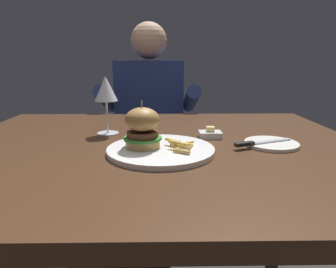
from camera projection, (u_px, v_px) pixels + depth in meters
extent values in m
cube|color=#472B19|center=(156.00, 150.00, 0.90)|extent=(1.26, 1.00, 0.04)
cylinder|color=#472B19|center=(38.00, 198.00, 1.41)|extent=(0.06, 0.06, 0.70)
cylinder|color=#472B19|center=(278.00, 196.00, 1.43)|extent=(0.06, 0.06, 0.70)
cylinder|color=white|center=(161.00, 150.00, 0.81)|extent=(0.29, 0.29, 0.01)
cylinder|color=tan|center=(143.00, 143.00, 0.81)|extent=(0.09, 0.09, 0.02)
cylinder|color=#38842D|center=(143.00, 138.00, 0.80)|extent=(0.10, 0.10, 0.01)
cylinder|color=brown|center=(143.00, 134.00, 0.80)|extent=(0.08, 0.08, 0.02)
ellipsoid|color=#A97A41|center=(142.00, 120.00, 0.79)|extent=(0.09, 0.09, 0.06)
cylinder|color=#CCB78C|center=(142.00, 110.00, 0.79)|extent=(0.00, 0.00, 0.05)
cylinder|color=#EABC5B|center=(182.00, 144.00, 0.82)|extent=(0.06, 0.02, 0.01)
cylinder|color=#E0B251|center=(182.00, 145.00, 0.81)|extent=(0.05, 0.06, 0.01)
cylinder|color=#EABC5B|center=(187.00, 143.00, 0.82)|extent=(0.04, 0.04, 0.01)
cylinder|color=gold|center=(180.00, 145.00, 0.79)|extent=(0.05, 0.02, 0.01)
cylinder|color=gold|center=(181.00, 151.00, 0.75)|extent=(0.05, 0.03, 0.01)
cylinder|color=#E0B251|center=(173.00, 141.00, 0.81)|extent=(0.04, 0.04, 0.01)
cylinder|color=#E0B251|center=(179.00, 143.00, 0.78)|extent=(0.05, 0.05, 0.01)
cylinder|color=silver|center=(108.00, 133.00, 1.01)|extent=(0.07, 0.07, 0.00)
cylinder|color=silver|center=(107.00, 117.00, 1.00)|extent=(0.01, 0.01, 0.11)
cone|color=silver|center=(106.00, 88.00, 0.97)|extent=(0.08, 0.08, 0.08)
cylinder|color=white|center=(271.00, 144.00, 0.87)|extent=(0.15, 0.15, 0.01)
cube|color=silver|center=(272.00, 141.00, 0.87)|extent=(0.13, 0.06, 0.00)
cube|color=black|center=(244.00, 144.00, 0.84)|extent=(0.06, 0.04, 0.01)
cube|color=white|center=(210.00, 135.00, 0.96)|extent=(0.07, 0.05, 0.02)
cube|color=#F4E58C|center=(210.00, 129.00, 0.96)|extent=(0.03, 0.02, 0.02)
cube|color=#282833|center=(151.00, 190.00, 1.78)|extent=(0.30, 0.22, 0.46)
cube|color=navy|center=(150.00, 108.00, 1.66)|extent=(0.36, 0.20, 0.52)
sphere|color=tan|center=(149.00, 41.00, 1.57)|extent=(0.19, 0.19, 0.19)
cylinder|color=navy|center=(107.00, 100.00, 1.56)|extent=(0.07, 0.34, 0.18)
cylinder|color=navy|center=(191.00, 99.00, 1.57)|extent=(0.07, 0.34, 0.18)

